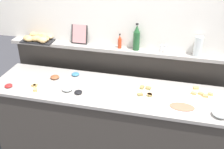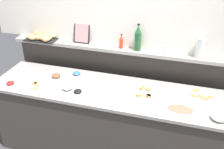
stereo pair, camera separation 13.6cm
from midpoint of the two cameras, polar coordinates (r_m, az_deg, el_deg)
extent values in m
plane|color=#38383D|center=(3.97, 0.63, -9.70)|extent=(12.00, 12.00, 0.00)
cube|color=#3D3833|center=(3.25, -1.75, -10.19)|extent=(2.61, 0.66, 0.86)
cube|color=gray|center=(2.99, -1.87, -3.51)|extent=(2.65, 0.70, 0.03)
cube|color=#3D3833|center=(3.58, 0.43, -3.08)|extent=(2.75, 0.08, 1.16)
cube|color=gray|center=(3.25, 0.26, 5.47)|extent=(2.75, 0.22, 0.04)
cube|color=white|center=(3.17, -18.13, -2.54)|extent=(0.28, 0.21, 0.01)
cube|color=tan|center=(3.07, -17.08, -3.23)|extent=(0.05, 0.06, 0.01)
cube|color=#E5C666|center=(3.06, -17.10, -3.10)|extent=(0.05, 0.06, 0.01)
cube|color=tan|center=(3.06, -17.12, -2.97)|extent=(0.05, 0.06, 0.01)
cube|color=tan|center=(3.15, -17.00, -2.35)|extent=(0.05, 0.06, 0.01)
cube|color=#E5C666|center=(3.14, -17.02, -2.23)|extent=(0.05, 0.06, 0.01)
cube|color=tan|center=(3.14, -17.04, -2.11)|extent=(0.05, 0.06, 0.01)
cube|color=tan|center=(3.15, -17.30, -2.43)|extent=(0.07, 0.06, 0.01)
cube|color=#E5C666|center=(3.14, -17.32, -2.30)|extent=(0.07, 0.06, 0.01)
cube|color=tan|center=(3.14, -17.34, -2.18)|extent=(0.07, 0.06, 0.01)
cube|color=white|center=(2.93, 5.08, -3.80)|extent=(0.34, 0.21, 0.01)
cube|color=#AD7A47|center=(2.99, 4.99, -2.87)|extent=(0.05, 0.06, 0.01)
cube|color=#66994C|center=(2.98, 5.00, -2.74)|extent=(0.05, 0.06, 0.01)
cube|color=#AD7A47|center=(2.98, 5.01, -2.61)|extent=(0.05, 0.06, 0.01)
cube|color=#AD7A47|center=(2.87, 4.57, -4.35)|extent=(0.07, 0.06, 0.01)
cube|color=#66994C|center=(2.86, 4.58, -4.21)|extent=(0.07, 0.06, 0.01)
cube|color=#AD7A47|center=(2.86, 4.59, -4.08)|extent=(0.07, 0.06, 0.01)
cube|color=#AD7A47|center=(2.98, 6.33, -3.04)|extent=(0.06, 0.05, 0.01)
cube|color=#66994C|center=(2.97, 6.33, -2.91)|extent=(0.06, 0.05, 0.01)
cube|color=#AD7A47|center=(2.97, 6.34, -2.78)|extent=(0.06, 0.05, 0.01)
cube|color=#AD7A47|center=(2.87, 6.56, -4.41)|extent=(0.06, 0.07, 0.01)
cube|color=#66994C|center=(2.87, 6.57, -4.27)|extent=(0.06, 0.07, 0.01)
cube|color=#AD7A47|center=(2.86, 6.58, -4.14)|extent=(0.06, 0.07, 0.01)
cube|color=#AD7A47|center=(2.87, 6.51, -4.44)|extent=(0.06, 0.05, 0.01)
cube|color=#66994C|center=(2.86, 6.52, -4.30)|extent=(0.06, 0.05, 0.01)
cube|color=#AD7A47|center=(2.86, 6.53, -4.17)|extent=(0.06, 0.05, 0.01)
cube|color=white|center=(3.03, 17.61, -3.95)|extent=(0.37, 0.21, 0.01)
cube|color=tan|center=(2.98, 15.54, -3.95)|extent=(0.07, 0.06, 0.01)
cube|color=#E5C666|center=(2.98, 15.56, -3.83)|extent=(0.07, 0.06, 0.01)
cube|color=tan|center=(2.98, 15.58, -3.70)|extent=(0.07, 0.06, 0.01)
cube|color=tan|center=(3.00, 16.95, -4.01)|extent=(0.07, 0.06, 0.01)
cube|color=#E5C666|center=(3.00, 16.97, -3.88)|extent=(0.07, 0.06, 0.01)
cube|color=tan|center=(2.99, 17.00, -3.75)|extent=(0.07, 0.06, 0.01)
cube|color=tan|center=(3.02, 18.79, -4.06)|extent=(0.06, 0.05, 0.01)
cube|color=#E5C666|center=(3.02, 18.82, -3.93)|extent=(0.06, 0.05, 0.01)
cube|color=tan|center=(3.01, 18.84, -3.81)|extent=(0.06, 0.05, 0.01)
cube|color=tan|center=(2.97, 17.78, -4.45)|extent=(0.06, 0.04, 0.01)
cube|color=#E5C666|center=(2.97, 17.81, -4.32)|extent=(0.06, 0.04, 0.01)
cube|color=tan|center=(2.97, 17.83, -4.19)|extent=(0.06, 0.04, 0.01)
cube|color=tan|center=(3.08, 16.02, -2.89)|extent=(0.07, 0.05, 0.01)
cube|color=#E5C666|center=(3.08, 16.04, -2.76)|extent=(0.07, 0.05, 0.01)
cube|color=tan|center=(3.08, 16.06, -2.63)|extent=(0.07, 0.05, 0.01)
cube|color=white|center=(2.76, 13.13, -6.83)|extent=(0.33, 0.21, 0.01)
ellipsoid|color=#D1664C|center=(2.75, 13.16, -6.65)|extent=(0.25, 0.15, 0.01)
ellipsoid|color=silver|center=(2.74, 20.54, -7.70)|extent=(0.15, 0.15, 0.06)
ellipsoid|color=white|center=(2.75, 20.50, -7.88)|extent=(0.12, 0.12, 0.04)
ellipsoid|color=silver|center=(3.00, -10.65, -2.91)|extent=(0.12, 0.12, 0.05)
ellipsoid|color=white|center=(3.01, -10.64, -3.05)|extent=(0.09, 0.09, 0.03)
ellipsoid|color=teal|center=(3.29, -8.88, 0.06)|extent=(0.09, 0.09, 0.03)
ellipsoid|color=black|center=(2.94, -8.43, -3.70)|extent=(0.09, 0.09, 0.03)
ellipsoid|color=red|center=(3.26, -22.07, -2.20)|extent=(0.09, 0.09, 0.03)
ellipsoid|color=brown|center=(3.27, -13.12, -0.55)|extent=(0.10, 0.10, 0.04)
cylinder|color=#23562D|center=(3.14, 3.91, 7.05)|extent=(0.08, 0.08, 0.22)
cone|color=#23562D|center=(3.09, 4.00, 9.63)|extent=(0.06, 0.06, 0.08)
cylinder|color=black|center=(3.07, 4.04, 10.51)|extent=(0.03, 0.03, 0.02)
cylinder|color=red|center=(3.20, 0.40, 6.54)|extent=(0.04, 0.04, 0.12)
cone|color=red|center=(3.17, 0.41, 7.87)|extent=(0.04, 0.04, 0.04)
cylinder|color=black|center=(3.16, 0.41, 8.39)|extent=(0.02, 0.02, 0.02)
cylinder|color=white|center=(3.14, 9.04, 5.31)|extent=(0.03, 0.03, 0.08)
cylinder|color=#B7BABF|center=(3.12, 9.10, 6.04)|extent=(0.03, 0.03, 0.01)
cylinder|color=white|center=(3.13, 9.84, 5.22)|extent=(0.03, 0.03, 0.08)
cylinder|color=#B7BABF|center=(3.12, 9.91, 5.96)|extent=(0.03, 0.03, 0.01)
cube|color=black|center=(3.58, -16.19, 7.00)|extent=(0.40, 0.26, 0.02)
ellipsoid|color=tan|center=(3.59, -15.24, 7.80)|extent=(0.14, 0.13, 0.06)
ellipsoid|color=tan|center=(3.47, -15.42, 7.14)|extent=(0.18, 0.15, 0.07)
ellipsoid|color=tan|center=(3.51, -16.75, 7.26)|extent=(0.16, 0.15, 0.07)
ellipsoid|color=tan|center=(3.44, -15.47, 6.98)|extent=(0.14, 0.14, 0.07)
ellipsoid|color=tan|center=(3.53, -17.87, 7.13)|extent=(0.16, 0.14, 0.06)
ellipsoid|color=tan|center=(3.57, -14.16, 7.83)|extent=(0.16, 0.17, 0.05)
ellipsoid|color=#AD7A47|center=(3.58, -15.72, 7.68)|extent=(0.18, 0.14, 0.05)
ellipsoid|color=tan|center=(3.56, -18.36, 7.27)|extent=(0.13, 0.12, 0.07)
ellipsoid|color=tan|center=(3.66, -16.85, 8.06)|extent=(0.18, 0.16, 0.07)
cube|color=black|center=(3.35, -8.03, 8.50)|extent=(0.20, 0.07, 0.25)
cube|color=#CC8C8C|center=(3.34, -8.08, 8.48)|extent=(0.17, 0.06, 0.22)
cylinder|color=silver|center=(3.11, 16.47, 5.72)|extent=(0.09, 0.09, 0.22)
camera|label=1|loc=(0.07, -91.30, -0.72)|focal=43.46mm
camera|label=2|loc=(0.07, 88.70, 0.72)|focal=43.46mm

